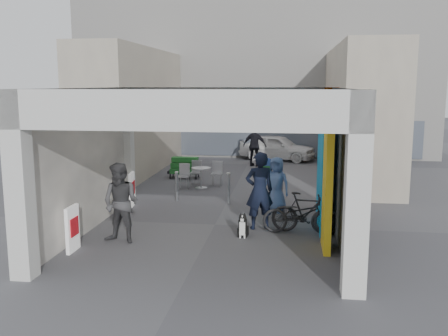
# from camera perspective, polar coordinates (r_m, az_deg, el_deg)

# --- Properties ---
(ground) EXTENTS (90.00, 90.00, 0.00)m
(ground) POSITION_cam_1_polar(r_m,az_deg,el_deg) (12.98, -1.04, -6.49)
(ground) COLOR #4E4E53
(ground) RESTS_ON ground
(arcade_canopy) EXTENTS (6.40, 6.45, 6.40)m
(arcade_canopy) POSITION_cam_1_polar(r_m,az_deg,el_deg) (11.66, 0.96, 3.23)
(arcade_canopy) COLOR silver
(arcade_canopy) RESTS_ON ground
(far_building) EXTENTS (18.00, 4.08, 8.00)m
(far_building) POSITION_cam_1_polar(r_m,az_deg,el_deg) (26.40, 3.53, 10.40)
(far_building) COLOR white
(far_building) RESTS_ON ground
(plaza_bldg_left) EXTENTS (2.00, 9.00, 5.00)m
(plaza_bldg_left) POSITION_cam_1_polar(r_m,az_deg,el_deg) (20.86, -10.32, 6.41)
(plaza_bldg_left) COLOR #B2A993
(plaza_bldg_left) RESTS_ON ground
(plaza_bldg_right) EXTENTS (2.00, 9.00, 5.00)m
(plaza_bldg_right) POSITION_cam_1_polar(r_m,az_deg,el_deg) (20.04, 15.16, 6.11)
(plaza_bldg_right) COLOR #B2A993
(plaza_bldg_right) RESTS_ON ground
(bollard_left) EXTENTS (0.09, 0.09, 0.90)m
(bollard_left) POSITION_cam_1_polar(r_m,az_deg,el_deg) (15.56, -5.42, -2.12)
(bollard_left) COLOR #96999E
(bollard_left) RESTS_ON ground
(bollard_center) EXTENTS (0.09, 0.09, 0.94)m
(bollard_center) POSITION_cam_1_polar(r_m,az_deg,el_deg) (15.08, 0.51, -2.37)
(bollard_center) COLOR #96999E
(bollard_center) RESTS_ON ground
(bollard_right) EXTENTS (0.09, 0.09, 0.93)m
(bollard_right) POSITION_cam_1_polar(r_m,az_deg,el_deg) (15.06, 6.60, -2.47)
(bollard_right) COLOR #96999E
(bollard_right) RESTS_ON ground
(advert_board_near) EXTENTS (0.10, 0.55, 1.00)m
(advert_board_near) POSITION_cam_1_polar(r_m,az_deg,el_deg) (11.33, -16.92, -6.64)
(advert_board_near) COLOR white
(advert_board_near) RESTS_ON ground
(advert_board_far) EXTENTS (0.16, 0.56, 1.00)m
(advert_board_far) POSITION_cam_1_polar(r_m,az_deg,el_deg) (15.06, -10.47, -2.41)
(advert_board_far) COLOR white
(advert_board_far) RESTS_ON ground
(cafe_set) EXTENTS (1.43, 1.16, 0.87)m
(cafe_set) POSITION_cam_1_polar(r_m,az_deg,el_deg) (17.71, -2.84, -1.14)
(cafe_set) COLOR #A4A4A9
(cafe_set) RESTS_ON ground
(produce_stand) EXTENTS (1.21, 0.65, 0.80)m
(produce_stand) POSITION_cam_1_polar(r_m,az_deg,el_deg) (19.32, -4.56, -0.23)
(produce_stand) COLOR black
(produce_stand) RESTS_ON ground
(crate_stack) EXTENTS (0.53, 0.46, 0.56)m
(crate_stack) POSITION_cam_1_polar(r_m,az_deg,el_deg) (20.65, 4.65, 0.30)
(crate_stack) COLOR #185719
(crate_stack) RESTS_ON ground
(border_collie) EXTENTS (0.22, 0.44, 0.60)m
(border_collie) POSITION_cam_1_polar(r_m,az_deg,el_deg) (11.91, 2.16, -6.78)
(border_collie) COLOR black
(border_collie) RESTS_ON ground
(man_with_dog) EXTENTS (0.82, 0.67, 1.95)m
(man_with_dog) POSITION_cam_1_polar(r_m,az_deg,el_deg) (12.43, 4.07, -2.60)
(man_with_dog) COLOR black
(man_with_dog) RESTS_ON ground
(man_back_turned) EXTENTS (1.02, 0.87, 1.84)m
(man_back_turned) POSITION_cam_1_polar(r_m,az_deg,el_deg) (11.57, -11.69, -3.96)
(man_back_turned) COLOR #3E3E40
(man_back_turned) RESTS_ON ground
(man_elderly) EXTENTS (0.89, 0.73, 1.57)m
(man_elderly) POSITION_cam_1_polar(r_m,az_deg,el_deg) (14.20, 6.00, -1.88)
(man_elderly) COLOR #5975AE
(man_elderly) RESTS_ON ground
(man_crates) EXTENTS (1.15, 0.72, 1.82)m
(man_crates) POSITION_cam_1_polar(r_m,az_deg,el_deg) (22.04, 3.54, 2.56)
(man_crates) COLOR black
(man_crates) RESTS_ON ground
(bicycle_front) EXTENTS (1.79, 0.69, 0.92)m
(bicycle_front) POSITION_cam_1_polar(r_m,az_deg,el_deg) (12.29, 8.59, -5.28)
(bicycle_front) COLOR black
(bicycle_front) RESTS_ON ground
(bicycle_rear) EXTENTS (1.73, 0.70, 1.01)m
(bicycle_rear) POSITION_cam_1_polar(r_m,az_deg,el_deg) (12.29, 9.35, -5.09)
(bicycle_rear) COLOR black
(bicycle_rear) RESTS_ON ground
(white_van) EXTENTS (3.86, 2.45, 1.23)m
(white_van) POSITION_cam_1_polar(r_m,az_deg,el_deg) (24.02, 6.10, 2.38)
(white_van) COLOR white
(white_van) RESTS_ON ground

